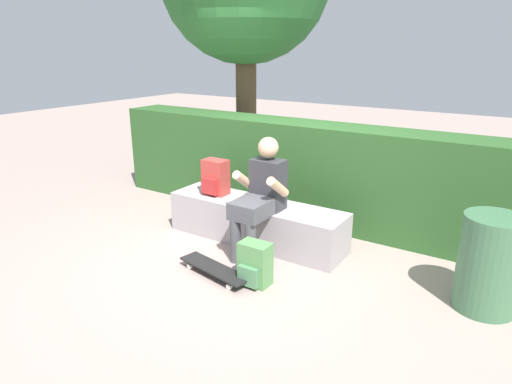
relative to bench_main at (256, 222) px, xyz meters
name	(u,v)px	position (x,y,z in m)	size (l,w,h in m)	color
ground_plane	(241,250)	(0.00, -0.29, -0.22)	(24.00, 24.00, 0.00)	gray
bench_main	(256,222)	(0.00, 0.00, 0.00)	(2.03, 0.52, 0.45)	#9D9598
person_skater	(260,194)	(0.20, -0.22, 0.42)	(0.49, 0.62, 1.20)	#333338
skateboard_near_person	(214,269)	(0.12, -0.89, -0.15)	(0.82, 0.34, 0.09)	black
backpack_on_bench	(215,178)	(-0.54, -0.01, 0.42)	(0.28, 0.23, 0.40)	#B23833
backpack_on_ground	(255,264)	(0.51, -0.81, -0.03)	(0.28, 0.23, 0.40)	#51894C
hedge_row	(311,172)	(0.20, 0.94, 0.37)	(5.66, 0.58, 1.20)	#295223
trash_bin	(490,264)	(2.31, -0.10, 0.18)	(0.49, 0.49, 0.81)	#3D6B47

